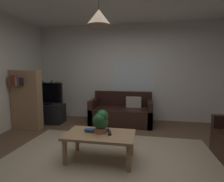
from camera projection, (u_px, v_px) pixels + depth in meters
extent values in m
cube|color=brown|center=(108.00, 161.00, 2.65)|extent=(5.16, 4.82, 0.02)
cube|color=tan|center=(106.00, 168.00, 2.45)|extent=(3.35, 2.65, 0.01)
cube|color=silver|center=(126.00, 73.00, 4.88)|extent=(5.28, 0.06, 2.66)
cube|color=white|center=(134.00, 75.00, 4.81)|extent=(1.17, 0.01, 0.99)
cube|color=black|center=(121.00, 116.00, 4.50)|extent=(1.58, 0.81, 0.42)
cube|color=black|center=(123.00, 98.00, 4.79)|extent=(1.58, 0.12, 0.40)
cube|color=black|center=(94.00, 111.00, 4.62)|extent=(0.12, 0.81, 0.64)
cube|color=black|center=(150.00, 113.00, 4.35)|extent=(0.12, 0.81, 0.64)
cube|color=#B7AD9E|center=(134.00, 102.00, 4.56)|extent=(0.40, 0.13, 0.28)
cube|color=#A87F56|center=(100.00, 135.00, 2.63)|extent=(1.06, 0.60, 0.04)
cylinder|color=#A87F56|center=(65.00, 153.00, 2.51)|extent=(0.07, 0.07, 0.38)
cylinder|color=#A87F56|center=(129.00, 158.00, 2.34)|extent=(0.07, 0.07, 0.38)
cylinder|color=#A87F56|center=(77.00, 140.00, 2.97)|extent=(0.07, 0.07, 0.38)
cylinder|color=#A87F56|center=(131.00, 144.00, 2.81)|extent=(0.07, 0.07, 0.38)
cube|color=#387247|center=(90.00, 131.00, 2.72)|extent=(0.12, 0.08, 0.03)
cube|color=#2D4C8C|center=(90.00, 130.00, 2.70)|extent=(0.16, 0.09, 0.02)
cube|color=black|center=(110.00, 133.00, 2.62)|extent=(0.09, 0.17, 0.02)
cube|color=black|center=(106.00, 131.00, 2.72)|extent=(0.10, 0.17, 0.02)
cylinder|color=#B77051|center=(101.00, 130.00, 2.67)|extent=(0.18, 0.18, 0.08)
sphere|color=#235B2D|center=(101.00, 123.00, 2.66)|extent=(0.22, 0.22, 0.22)
sphere|color=#235B2D|center=(100.00, 120.00, 2.62)|extent=(0.20, 0.20, 0.20)
sphere|color=#235B2D|center=(102.00, 116.00, 2.66)|extent=(0.19, 0.19, 0.19)
cube|color=black|center=(47.00, 113.00, 4.61)|extent=(0.90, 0.44, 0.50)
cube|color=black|center=(46.00, 93.00, 4.53)|extent=(0.93, 0.05, 0.53)
cube|color=black|center=(45.00, 93.00, 4.50)|extent=(0.89, 0.00, 0.49)
cube|color=black|center=(46.00, 104.00, 4.56)|extent=(0.24, 0.16, 0.04)
cylinder|color=beige|center=(51.00, 113.00, 5.09)|extent=(0.32, 0.32, 0.30)
cylinder|color=brown|center=(50.00, 97.00, 5.04)|extent=(0.05, 0.05, 0.66)
cone|color=#3D7F3D|center=(56.00, 84.00, 4.95)|extent=(0.46, 0.11, 0.23)
cone|color=#3D7F3D|center=(55.00, 83.00, 5.13)|extent=(0.24, 0.39, 0.28)
cone|color=#3D7F3D|center=(51.00, 82.00, 5.22)|extent=(0.19, 0.51, 0.32)
cone|color=#3D7F3D|center=(45.00, 84.00, 5.07)|extent=(0.40, 0.22, 0.22)
cone|color=#3D7F3D|center=(44.00, 82.00, 4.93)|extent=(0.34, 0.27, 0.33)
cone|color=#3D7F3D|center=(43.00, 84.00, 4.79)|extent=(0.18, 0.47, 0.28)
cone|color=#3D7F3D|center=(51.00, 83.00, 4.86)|extent=(0.32, 0.32, 0.31)
cube|color=#A87F56|center=(27.00, 100.00, 4.06)|extent=(0.70, 0.22, 1.40)
cube|color=#99663F|center=(11.00, 81.00, 3.95)|extent=(0.03, 0.16, 0.20)
cube|color=#387247|center=(12.00, 80.00, 3.94)|extent=(0.03, 0.16, 0.23)
cube|color=#B22D2D|center=(14.00, 80.00, 3.93)|extent=(0.04, 0.16, 0.23)
cube|color=#2D4C8C|center=(15.00, 81.00, 3.93)|extent=(0.03, 0.16, 0.22)
cube|color=#B22D2D|center=(16.00, 80.00, 3.92)|extent=(0.03, 0.16, 0.24)
cube|color=gold|center=(18.00, 81.00, 3.91)|extent=(0.05, 0.16, 0.20)
cube|color=#72387F|center=(20.00, 81.00, 3.90)|extent=(0.05, 0.16, 0.20)
cube|color=black|center=(22.00, 82.00, 3.90)|extent=(0.04, 0.16, 0.17)
cone|color=tan|center=(99.00, 17.00, 2.44)|extent=(0.35, 0.35, 0.23)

